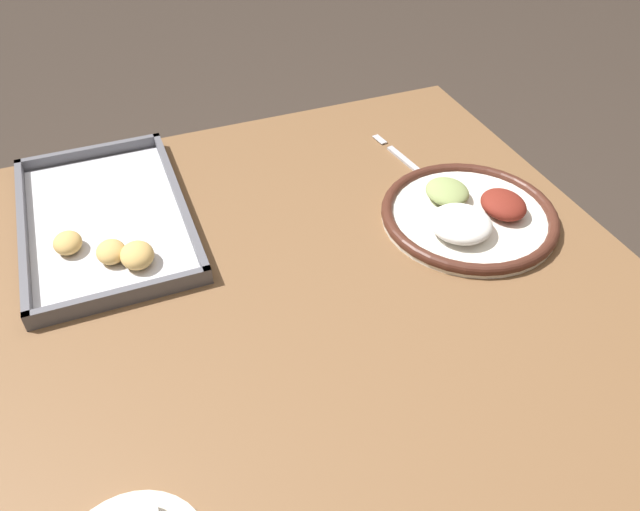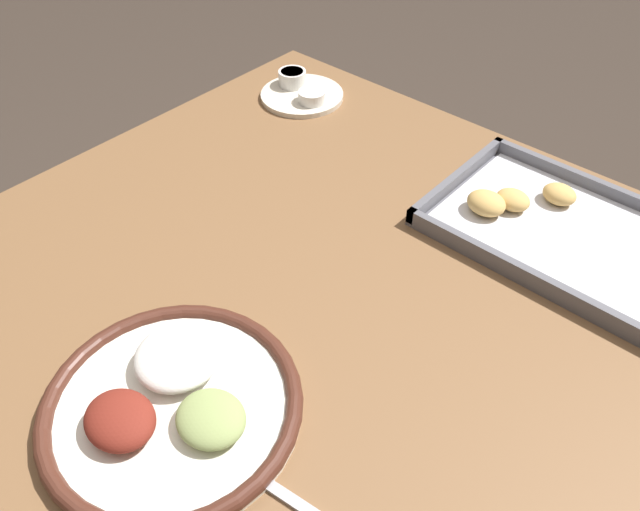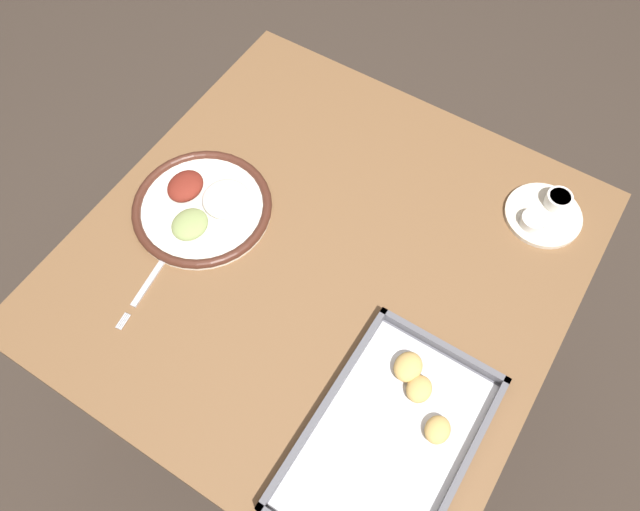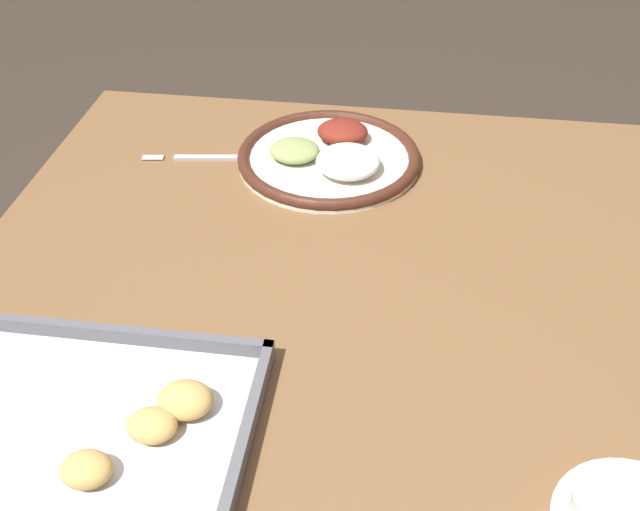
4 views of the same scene
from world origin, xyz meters
TOP-DOWN VIEW (x-y plane):
  - ground_plane at (0.00, 0.00)m, footprint 8.00×8.00m
  - dining_table at (0.00, 0.00)m, footprint 1.00×0.97m
  - dinner_plate at (0.03, -0.28)m, footprint 0.30×0.30m
  - saucer_plate at (-0.34, 0.34)m, footprint 0.16×0.16m
  - baking_tray at (0.24, 0.30)m, footprint 0.43×0.27m

SIDE VIEW (x-z plane):
  - ground_plane at x=0.00m, z-range 0.00..0.00m
  - dining_table at x=0.00m, z-range 0.25..0.97m
  - baking_tray at x=0.24m, z-range 0.70..0.75m
  - saucer_plate at x=-0.34m, z-range 0.71..0.75m
  - dinner_plate at x=0.03m, z-range 0.70..0.75m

